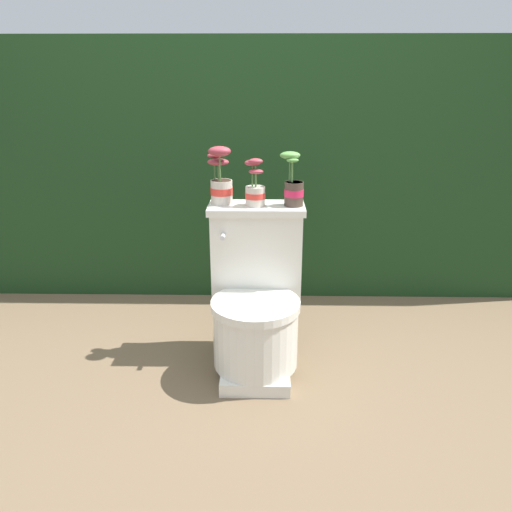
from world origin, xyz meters
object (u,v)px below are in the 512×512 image
Objects in this scene: toilet at (256,301)px; potted_plant_left at (221,181)px; potted_plant_middle at (293,185)px; potted_plant_midleft at (255,189)px.

potted_plant_left is (-0.16, 0.15, 0.51)m from toilet.
potted_plant_middle is (0.32, -0.03, -0.01)m from potted_plant_left.
potted_plant_midleft is 0.17m from potted_plant_middle.
toilet is 3.47× the size of potted_plant_midleft.
potted_plant_middle is at bearing 38.20° from toilet.
potted_plant_left is 0.32m from potted_plant_middle.
potted_plant_midleft is at bearing -12.38° from potted_plant_left.
toilet is 0.49m from potted_plant_midleft.
potted_plant_left reaches higher than potted_plant_midleft.
potted_plant_midleft is at bearing -177.08° from potted_plant_middle.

